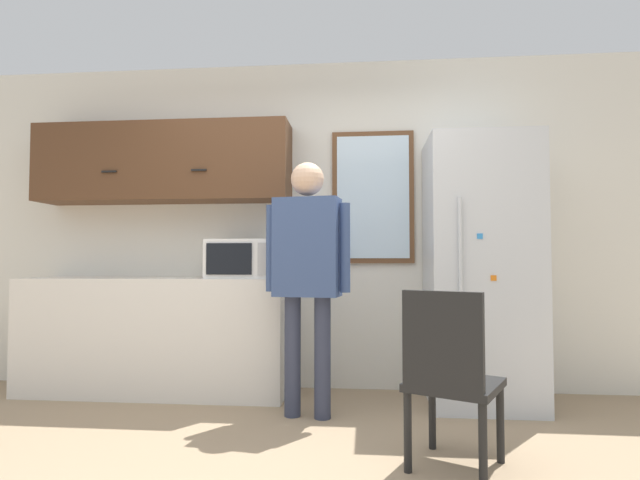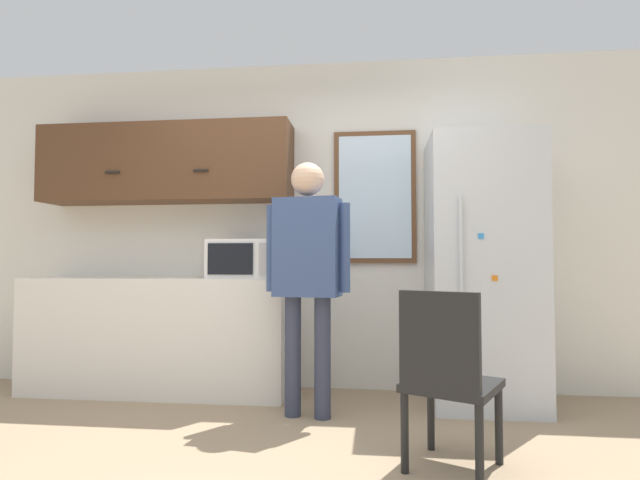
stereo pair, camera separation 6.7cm
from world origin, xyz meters
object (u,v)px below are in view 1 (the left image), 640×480
microwave (242,259)px  person (307,260)px  chair (450,373)px  refrigerator (480,270)px

microwave → person: (0.57, -0.45, -0.01)m
microwave → chair: (1.37, -1.25, -0.57)m
microwave → chair: bearing=-42.4°
microwave → refrigerator: refrigerator is taller
microwave → person: size_ratio=0.28×
microwave → refrigerator: bearing=-1.1°
refrigerator → chair: bearing=-109.3°
microwave → chair: microwave is taller
person → chair: 1.27m
refrigerator → chair: size_ratio=2.17×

